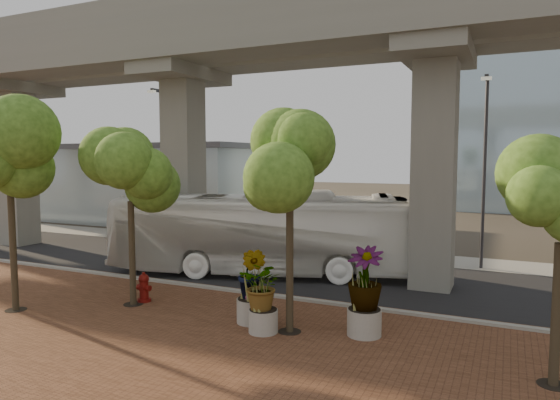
% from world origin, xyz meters
% --- Properties ---
extents(ground, '(160.00, 160.00, 0.00)m').
position_xyz_m(ground, '(0.00, 0.00, 0.00)').
color(ground, '#363127').
rests_on(ground, ground).
extents(brick_plaza, '(70.00, 13.00, 0.06)m').
position_xyz_m(brick_plaza, '(0.00, -8.00, 0.03)').
color(brick_plaza, brown).
rests_on(brick_plaza, ground).
extents(asphalt_road, '(90.00, 8.00, 0.04)m').
position_xyz_m(asphalt_road, '(0.00, 2.00, 0.02)').
color(asphalt_road, black).
rests_on(asphalt_road, ground).
extents(curb_strip, '(70.00, 0.25, 0.16)m').
position_xyz_m(curb_strip, '(0.00, -2.00, 0.08)').
color(curb_strip, '#9A988F').
rests_on(curb_strip, ground).
extents(far_sidewalk, '(90.00, 3.00, 0.06)m').
position_xyz_m(far_sidewalk, '(0.00, 7.50, 0.03)').
color(far_sidewalk, '#9A988F').
rests_on(far_sidewalk, ground).
extents(transit_viaduct, '(72.00, 5.60, 12.40)m').
position_xyz_m(transit_viaduct, '(0.00, 2.00, 7.29)').
color(transit_viaduct, gray).
rests_on(transit_viaduct, ground).
extents(station_pavilion, '(23.00, 13.00, 6.30)m').
position_xyz_m(station_pavilion, '(-20.00, 16.00, 3.22)').
color(station_pavilion, '#AEC0C7').
rests_on(station_pavilion, ground).
extents(transit_bus, '(13.76, 6.75, 3.74)m').
position_xyz_m(transit_bus, '(-1.30, 1.22, 1.87)').
color(transit_bus, white).
rests_on(transit_bus, ground).
extents(fire_hydrant, '(0.54, 0.48, 1.08)m').
position_xyz_m(fire_hydrant, '(-3.16, -4.50, 0.58)').
color(fire_hydrant, maroon).
rests_on(fire_hydrant, ground).
extents(planter_front, '(1.96, 1.96, 2.16)m').
position_xyz_m(planter_front, '(2.19, -5.53, 1.37)').
color(planter_front, gray).
rests_on(planter_front, ground).
extents(planter_right, '(2.46, 2.46, 2.63)m').
position_xyz_m(planter_right, '(5.00, -4.52, 1.65)').
color(planter_right, '#ACA79C').
rests_on(planter_right, ground).
extents(planter_left, '(2.18, 2.18, 2.40)m').
position_xyz_m(planter_left, '(1.47, -4.88, 1.51)').
color(planter_left, gray).
rests_on(planter_left, ground).
extents(street_tree_far_west, '(3.79, 3.79, 6.86)m').
position_xyz_m(street_tree_far_west, '(-6.49, -7.15, 5.17)').
color(street_tree_far_west, '#423726').
rests_on(street_tree_far_west, ground).
extents(street_tree_near_west, '(3.31, 3.31, 6.17)m').
position_xyz_m(street_tree_near_west, '(-3.28, -4.94, 4.70)').
color(street_tree_near_west, '#423726').
rests_on(street_tree_near_west, ground).
extents(street_tree_near_east, '(3.58, 3.58, 6.57)m').
position_xyz_m(street_tree_near_east, '(2.89, -5.16, 4.98)').
color(street_tree_near_east, '#423726').
rests_on(street_tree_near_east, ground).
extents(streetlamp_west, '(0.46, 1.34, 9.23)m').
position_xyz_m(streetlamp_west, '(-10.34, 6.03, 5.38)').
color(streetlamp_west, '#28282D').
rests_on(streetlamp_west, ground).
extents(streetlamp_east, '(0.44, 1.29, 8.87)m').
position_xyz_m(streetlamp_east, '(7.65, 6.42, 5.18)').
color(streetlamp_east, '#333238').
rests_on(streetlamp_east, ground).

